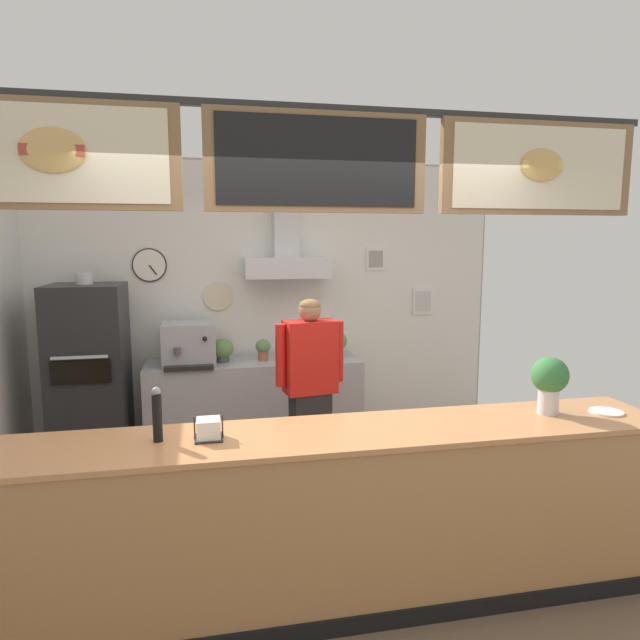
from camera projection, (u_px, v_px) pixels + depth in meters
name	position (u px, v px, depth m)	size (l,w,h in m)	color
ground_plane	(309.00, 554.00, 3.66)	(5.67, 5.67, 0.00)	brown
back_wall_assembly	(271.00, 294.00, 5.50)	(4.73, 2.73, 2.86)	#9E9E99
service_counter	(324.00, 518.00, 3.11)	(4.06, 0.62, 1.02)	#B77F4C
back_prep_counter	(255.00, 407.00, 5.41)	(2.06, 0.57, 0.91)	#A3A5AD
pizza_oven	(90.00, 378.00, 4.93)	(0.64, 0.69, 1.79)	#232326
shop_worker	(310.00, 394.00, 4.33)	(0.55, 0.28, 1.62)	#232328
espresso_machine	(189.00, 344.00, 5.17)	(0.49, 0.50, 0.40)	#A3A5AD
potted_basil	(223.00, 349.00, 5.28)	(0.21, 0.21, 0.23)	#4C4C51
potted_oregano	(294.00, 349.00, 5.40)	(0.15, 0.15, 0.18)	beige
potted_sage	(334.00, 342.00, 5.51)	(0.25, 0.25, 0.27)	#4C4C51
potted_rosemary	(263.00, 348.00, 5.36)	(0.15, 0.15, 0.21)	#9E563D
napkin_holder	(209.00, 430.00, 2.92)	(0.15, 0.15, 0.13)	#262628
pepper_grinder	(157.00, 415.00, 2.88)	(0.05, 0.05, 0.29)	black
condiment_plate	(606.00, 412.00, 3.38)	(0.20, 0.20, 0.01)	white
basil_vase	(549.00, 381.00, 3.34)	(0.22, 0.22, 0.35)	silver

